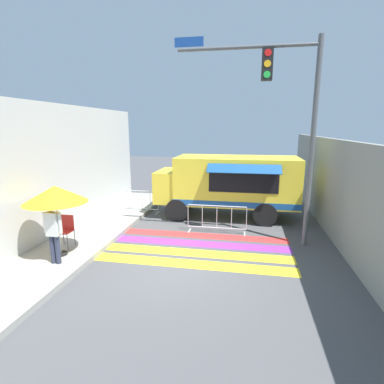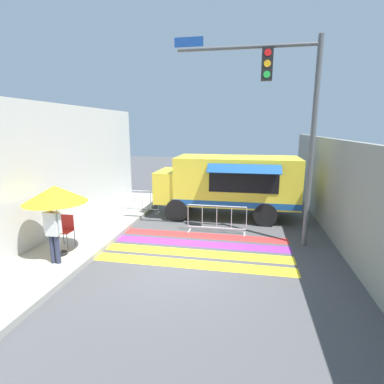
{
  "view_description": "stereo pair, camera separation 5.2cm",
  "coord_description": "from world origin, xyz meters",
  "px_view_note": "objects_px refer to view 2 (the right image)",
  "views": [
    {
      "loc": [
        1.69,
        -7.61,
        3.78
      ],
      "look_at": [
        -0.27,
        3.08,
        1.41
      ],
      "focal_mm": 28.0,
      "sensor_mm": 36.0,
      "label": 1
    },
    {
      "loc": [
        1.74,
        -7.6,
        3.78
      ],
      "look_at": [
        -0.27,
        3.08,
        1.41
      ],
      "focal_mm": 28.0,
      "sensor_mm": 36.0,
      "label": 2
    }
  ],
  "objects_px": {
    "patio_umbrella": "(55,194)",
    "barricade_side": "(142,202)",
    "food_truck": "(226,182)",
    "folding_chair": "(66,228)",
    "vendor_person": "(53,229)",
    "barricade_front": "(217,219)",
    "traffic_signal_pole": "(287,106)"
  },
  "relations": [
    {
      "from": "traffic_signal_pole",
      "to": "barricade_side",
      "type": "bearing_deg",
      "value": 155.27
    },
    {
      "from": "traffic_signal_pole",
      "to": "patio_umbrella",
      "type": "distance_m",
      "value": 7.21
    },
    {
      "from": "barricade_side",
      "to": "traffic_signal_pole",
      "type": "bearing_deg",
      "value": -24.73
    },
    {
      "from": "patio_umbrella",
      "to": "barricade_side",
      "type": "relative_size",
      "value": 1.34
    },
    {
      "from": "traffic_signal_pole",
      "to": "folding_chair",
      "type": "xyz_separation_m",
      "value": [
        -6.51,
        -1.82,
        -3.64
      ]
    },
    {
      "from": "food_truck",
      "to": "vendor_person",
      "type": "relative_size",
      "value": 3.48
    },
    {
      "from": "patio_umbrella",
      "to": "barricade_front",
      "type": "relative_size",
      "value": 0.95
    },
    {
      "from": "traffic_signal_pole",
      "to": "barricade_side",
      "type": "distance_m",
      "value": 7.34
    },
    {
      "from": "barricade_front",
      "to": "barricade_side",
      "type": "distance_m",
      "value": 4.03
    },
    {
      "from": "barricade_front",
      "to": "barricade_side",
      "type": "relative_size",
      "value": 1.41
    },
    {
      "from": "patio_umbrella",
      "to": "traffic_signal_pole",
      "type": "bearing_deg",
      "value": 21.19
    },
    {
      "from": "traffic_signal_pole",
      "to": "barricade_side",
      "type": "relative_size",
      "value": 4.24
    },
    {
      "from": "food_truck",
      "to": "traffic_signal_pole",
      "type": "bearing_deg",
      "value": -54.47
    },
    {
      "from": "vendor_person",
      "to": "barricade_front",
      "type": "xyz_separation_m",
      "value": [
        4.0,
        3.61,
        -0.61
      ]
    },
    {
      "from": "patio_umbrella",
      "to": "barricade_side",
      "type": "xyz_separation_m",
      "value": [
        0.67,
        5.05,
        -1.46
      ]
    },
    {
      "from": "folding_chair",
      "to": "barricade_front",
      "type": "height_order",
      "value": "folding_chair"
    },
    {
      "from": "barricade_side",
      "to": "food_truck",
      "type": "bearing_deg",
      "value": 2.41
    },
    {
      "from": "food_truck",
      "to": "traffic_signal_pole",
      "type": "xyz_separation_m",
      "value": [
        1.97,
        -2.75,
        2.87
      ]
    },
    {
      "from": "folding_chair",
      "to": "vendor_person",
      "type": "xyz_separation_m",
      "value": [
        0.39,
        -1.15,
        0.37
      ]
    },
    {
      "from": "patio_umbrella",
      "to": "vendor_person",
      "type": "relative_size",
      "value": 1.21
    },
    {
      "from": "folding_chair",
      "to": "barricade_side",
      "type": "height_order",
      "value": "folding_chair"
    },
    {
      "from": "food_truck",
      "to": "barricade_front",
      "type": "xyz_separation_m",
      "value": [
        -0.15,
        -2.1,
        -1.01
      ]
    },
    {
      "from": "food_truck",
      "to": "folding_chair",
      "type": "bearing_deg",
      "value": -134.8
    },
    {
      "from": "folding_chair",
      "to": "barricade_side",
      "type": "distance_m",
      "value": 4.51
    },
    {
      "from": "food_truck",
      "to": "patio_umbrella",
      "type": "xyz_separation_m",
      "value": [
        -4.35,
        -5.2,
        0.43
      ]
    },
    {
      "from": "vendor_person",
      "to": "barricade_side",
      "type": "distance_m",
      "value": 5.62
    },
    {
      "from": "folding_chair",
      "to": "vendor_person",
      "type": "bearing_deg",
      "value": -68.3
    },
    {
      "from": "vendor_person",
      "to": "barricade_side",
      "type": "xyz_separation_m",
      "value": [
        0.47,
        5.56,
        -0.63
      ]
    },
    {
      "from": "patio_umbrella",
      "to": "vendor_person",
      "type": "distance_m",
      "value": 1.0
    },
    {
      "from": "barricade_side",
      "to": "folding_chair",
      "type": "bearing_deg",
      "value": -101.04
    },
    {
      "from": "traffic_signal_pole",
      "to": "patio_umbrella",
      "type": "height_order",
      "value": "traffic_signal_pole"
    },
    {
      "from": "patio_umbrella",
      "to": "barricade_front",
      "type": "distance_m",
      "value": 5.42
    }
  ]
}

